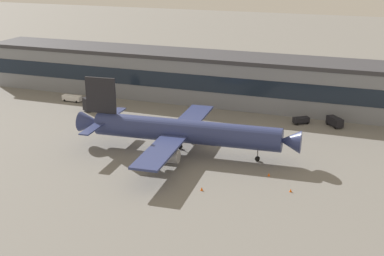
% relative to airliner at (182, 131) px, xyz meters
% --- Properties ---
extents(ground_plane, '(600.00, 600.00, 0.00)m').
position_rel_airliner_xyz_m(ground_plane, '(-6.71, -3.19, -5.45)').
color(ground_plane, slate).
extents(terminal_building, '(157.43, 16.82, 14.85)m').
position_rel_airliner_xyz_m(terminal_building, '(-6.71, 45.18, 2.00)').
color(terminal_building, gray).
rests_on(terminal_building, ground_plane).
extents(airliner, '(53.37, 45.53, 16.82)m').
position_rel_airliner_xyz_m(airliner, '(0.00, 0.00, 0.00)').
color(airliner, navy).
rests_on(airliner, ground_plane).
extents(catering_truck, '(5.97, 7.50, 4.15)m').
position_rel_airliner_xyz_m(catering_truck, '(-36.88, 23.66, -3.16)').
color(catering_truck, black).
rests_on(catering_truck, ground_plane).
extents(crew_van, '(5.04, 5.39, 2.55)m').
position_rel_airliner_xyz_m(crew_van, '(31.43, 32.42, -3.99)').
color(crew_van, black).
rests_on(crew_van, ground_plane).
extents(follow_me_car, '(4.67, 4.14, 1.85)m').
position_rel_airliner_xyz_m(follow_me_car, '(22.69, 31.60, -4.36)').
color(follow_me_car, black).
rests_on(follow_me_car, ground_plane).
extents(belt_loader, '(6.46, 2.26, 1.95)m').
position_rel_airliner_xyz_m(belt_loader, '(-48.48, 29.05, -4.30)').
color(belt_loader, white).
rests_on(belt_loader, ground_plane).
extents(traffic_cone_0, '(0.58, 0.58, 0.73)m').
position_rel_airliner_xyz_m(traffic_cone_0, '(10.89, -17.46, -5.08)').
color(traffic_cone_0, '#F2590C').
rests_on(traffic_cone_0, ground_plane).
extents(traffic_cone_1, '(0.53, 0.53, 0.66)m').
position_rel_airliner_xyz_m(traffic_cone_1, '(27.52, -11.98, -5.12)').
color(traffic_cone_1, '#F2590C').
rests_on(traffic_cone_1, ground_plane).
extents(traffic_cone_2, '(0.55, 0.55, 0.68)m').
position_rel_airliner_xyz_m(traffic_cone_2, '(21.88, -5.96, -5.11)').
color(traffic_cone_2, '#F2590C').
rests_on(traffic_cone_2, ground_plane).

